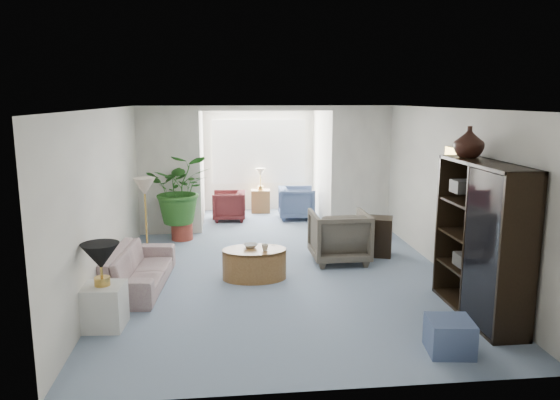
{
  "coord_description": "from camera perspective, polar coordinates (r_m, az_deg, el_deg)",
  "views": [
    {
      "loc": [
        -0.88,
        -7.42,
        2.64
      ],
      "look_at": [
        0.0,
        0.6,
        1.1
      ],
      "focal_mm": 34.31,
      "sensor_mm": 36.0,
      "label": 1
    }
  ],
  "objects": [
    {
      "name": "back_pier_right",
      "position": [
        10.88,
        8.62,
        3.34
      ],
      "size": [
        1.2,
        0.12,
        2.5
      ],
      "primitive_type": "cube",
      "color": "white",
      "rests_on": "ground"
    },
    {
      "name": "framed_picture",
      "position": [
        8.1,
        18.17,
        3.6
      ],
      "size": [
        0.04,
        0.5,
        0.4
      ],
      "primitive_type": "cube",
      "color": "#B5A590"
    },
    {
      "name": "coffee_bowl",
      "position": [
        8.01,
        -3.16,
        -4.89
      ],
      "size": [
        0.22,
        0.22,
        0.05
      ],
      "primitive_type": "imported",
      "rotation": [
        0.0,
        0.0,
        0.02
      ],
      "color": "silver",
      "rests_on": "coffee_table"
    },
    {
      "name": "ottoman",
      "position": [
        6.06,
        17.62,
        -13.65
      ],
      "size": [
        0.51,
        0.51,
        0.36
      ],
      "primitive_type": "cube",
      "rotation": [
        0.0,
        0.0,
        -0.14
      ],
      "color": "slate",
      "rests_on": "ground"
    },
    {
      "name": "entertainment_cabinet",
      "position": [
        6.93,
        20.68,
        -4.03
      ],
      "size": [
        0.46,
        1.71,
        1.9
      ],
      "primitive_type": "cube",
      "color": "black",
      "rests_on": "ground"
    },
    {
      "name": "coffee_cup",
      "position": [
        7.82,
        -1.61,
        -5.09
      ],
      "size": [
        0.11,
        0.11,
        0.1
      ],
      "primitive_type": "imported",
      "rotation": [
        0.0,
        0.0,
        0.02
      ],
      "color": "beige",
      "rests_on": "coffee_table"
    },
    {
      "name": "coffee_table",
      "position": [
        7.99,
        -2.74,
        -6.81
      ],
      "size": [
        0.97,
        0.97,
        0.45
      ],
      "primitive_type": "cylinder",
      "rotation": [
        0.0,
        0.0,
        0.02
      ],
      "color": "olive",
      "rests_on": "ground"
    },
    {
      "name": "house_plant",
      "position": [
        10.15,
        -10.55,
        1.18
      ],
      "size": [
        1.18,
        1.02,
        1.31
      ],
      "primitive_type": "imported",
      "color": "#2B6322",
      "rests_on": "plant_pot"
    },
    {
      "name": "wingback_chair",
      "position": [
        8.8,
        6.33,
        -3.86
      ],
      "size": [
        0.91,
        0.94,
        0.85
      ],
      "primitive_type": "imported",
      "rotation": [
        0.0,
        0.0,
        3.15
      ],
      "color": "#5C5549",
      "rests_on": "ground"
    },
    {
      "name": "back_header",
      "position": [
        10.46,
        -1.45,
        9.76
      ],
      "size": [
        2.6,
        0.12,
        0.1
      ],
      "primitive_type": "cube",
      "color": "white",
      "rests_on": "back_pier_left"
    },
    {
      "name": "back_pier_left",
      "position": [
        10.57,
        -11.75,
        3.02
      ],
      "size": [
        1.2,
        0.12,
        2.5
      ],
      "primitive_type": "cube",
      "color": "white",
      "rests_on": "ground"
    },
    {
      "name": "floor",
      "position": [
        7.93,
        0.48,
        -8.65
      ],
      "size": [
        6.0,
        6.0,
        0.0
      ],
      "primitive_type": "plane",
      "color": "#889DB3",
      "rests_on": "ground"
    },
    {
      "name": "sunroom_chair_blue",
      "position": [
        11.86,
        1.79,
        -0.31
      ],
      "size": [
        0.82,
        0.8,
        0.71
      ],
      "primitive_type": "imported",
      "rotation": [
        0.0,
        0.0,
        1.51
      ],
      "color": "slate",
      "rests_on": "ground"
    },
    {
      "name": "floor_lamp",
      "position": [
        8.81,
        -14.25,
        1.39
      ],
      "size": [
        0.36,
        0.36,
        0.28
      ],
      "primitive_type": "cone",
      "color": "beige",
      "rests_on": "ground"
    },
    {
      "name": "cabinet_urn",
      "position": [
        7.19,
        19.5,
        5.85
      ],
      "size": [
        0.38,
        0.38,
        0.4
      ],
      "primitive_type": "imported",
      "color": "black",
      "rests_on": "entertainment_cabinet"
    },
    {
      "name": "shelf_clutter",
      "position": [
        6.79,
        20.74,
        -3.11
      ],
      "size": [
        0.3,
        1.25,
        1.06
      ],
      "color": "#2B2822",
      "rests_on": "entertainment_cabinet"
    },
    {
      "name": "side_table_dark",
      "position": [
        9.28,
        10.15,
        -3.8
      ],
      "size": [
        0.66,
        0.59,
        0.65
      ],
      "primitive_type": "cube",
      "rotation": [
        0.0,
        0.0,
        -0.34
      ],
      "color": "black",
      "rests_on": "ground"
    },
    {
      "name": "sunroom_floor",
      "position": [
        11.85,
        -1.84,
        -2.07
      ],
      "size": [
        2.6,
        2.6,
        0.0
      ],
      "primitive_type": "plane",
      "color": "#889DB3",
      "rests_on": "ground"
    },
    {
      "name": "plant_pot",
      "position": [
        10.31,
        -10.4,
        -3.29
      ],
      "size": [
        0.4,
        0.4,
        0.32
      ],
      "primitive_type": "cylinder",
      "color": "#98392C",
      "rests_on": "ground"
    },
    {
      "name": "sunroom_chair_maroon",
      "position": [
        11.76,
        -5.47,
        -0.61
      ],
      "size": [
        0.75,
        0.73,
        0.64
      ],
      "primitive_type": "imported",
      "rotation": [
        0.0,
        0.0,
        -1.63
      ],
      "color": "#5B1F1F",
      "rests_on": "ground"
    },
    {
      "name": "sunroom_table",
      "position": [
        12.54,
        -2.09,
        -0.12
      ],
      "size": [
        0.45,
        0.36,
        0.53
      ],
      "primitive_type": "cube",
      "rotation": [
        0.0,
        0.0,
        -0.06
      ],
      "color": "olive",
      "rests_on": "ground"
    },
    {
      "name": "window_blinds",
      "position": [
        12.66,
        -2.25,
        5.18
      ],
      "size": [
        2.2,
        0.02,
        1.5
      ],
      "primitive_type": "cube",
      "color": "white"
    },
    {
      "name": "sofa",
      "position": [
        7.88,
        -14.83,
        -7.05
      ],
      "size": [
        0.87,
        1.93,
        0.55
      ],
      "primitive_type": "imported",
      "rotation": [
        0.0,
        0.0,
        1.5
      ],
      "color": "#B8A99C",
      "rests_on": "ground"
    },
    {
      "name": "end_table",
      "position": [
        6.67,
        -18.27,
        -10.71
      ],
      "size": [
        0.5,
        0.5,
        0.51
      ],
      "primitive_type": "cube",
      "rotation": [
        0.0,
        0.0,
        -0.08
      ],
      "color": "silver",
      "rests_on": "ground"
    },
    {
      "name": "table_lamp",
      "position": [
        6.47,
        -18.58,
        -5.7
      ],
      "size": [
        0.44,
        0.44,
        0.3
      ],
      "primitive_type": "cone",
      "color": "black",
      "rests_on": "end_table"
    },
    {
      "name": "window_pane",
      "position": [
        12.69,
        -2.25,
        5.19
      ],
      "size": [
        2.2,
        0.02,
        1.5
      ],
      "primitive_type": "cube",
      "color": "white"
    }
  ]
}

